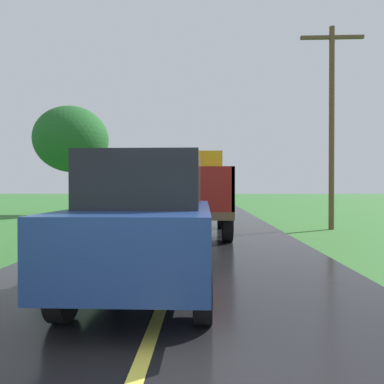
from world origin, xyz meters
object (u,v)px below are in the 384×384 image
(utility_pole_roadside, at_px, (332,119))
(roadside_tree_mid_right, at_px, (71,140))
(banana_truck_near, at_px, (192,191))
(following_car, at_px, (150,221))

(utility_pole_roadside, height_order, roadside_tree_mid_right, utility_pole_roadside)
(banana_truck_near, relative_size, utility_pole_roadside, 0.76)
(roadside_tree_mid_right, relative_size, following_car, 1.57)
(roadside_tree_mid_right, distance_m, following_car, 17.33)
(utility_pole_roadside, distance_m, following_car, 10.50)
(banana_truck_near, height_order, utility_pole_roadside, utility_pole_roadside)
(banana_truck_near, xyz_separation_m, roadside_tree_mid_right, (-7.49, 8.31, 2.99))
(banana_truck_near, distance_m, utility_pole_roadside, 6.00)
(banana_truck_near, bearing_deg, following_car, -92.89)
(banana_truck_near, distance_m, roadside_tree_mid_right, 11.58)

